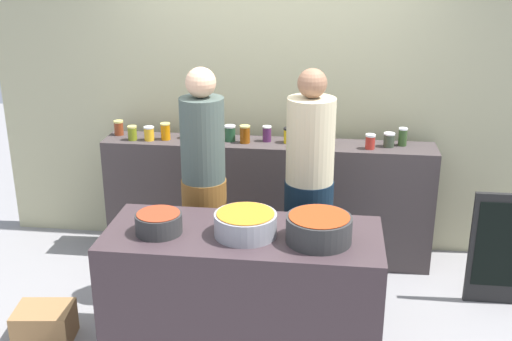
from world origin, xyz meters
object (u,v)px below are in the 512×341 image
at_px(cook_with_tongs, 204,200).
at_px(preserve_jar_5, 203,130).
at_px(preserve_jar_2, 149,133).
at_px(preserve_jar_6, 230,133).
at_px(preserve_jar_1, 132,133).
at_px(preserve_jar_11, 328,139).
at_px(preserve_jar_14, 403,137).
at_px(chalkboard_sign, 503,249).
at_px(preserve_jar_3, 165,131).
at_px(preserve_jar_7, 245,134).
at_px(cooking_pot_right, 319,229).
at_px(cooking_pot_left, 159,223).
at_px(preserve_jar_12, 370,141).
at_px(preserve_jar_9, 289,135).
at_px(preserve_jar_10, 316,134).
at_px(cooking_pot_center, 246,224).
at_px(cook_in_cap, 309,203).
at_px(preserve_jar_13, 389,140).
at_px(preserve_jar_8, 267,134).
at_px(preserve_jar_0, 119,128).
at_px(preserve_jar_4, 191,130).
at_px(bread_crate, 45,324).

bearing_deg(cook_with_tongs, preserve_jar_5, 101.71).
distance_m(preserve_jar_2, preserve_jar_6, 0.66).
xyz_separation_m(preserve_jar_1, preserve_jar_11, (1.59, 0.05, -0.01)).
height_order(preserve_jar_14, chalkboard_sign, preserve_jar_14).
relative_size(preserve_jar_3, preserve_jar_11, 1.30).
xyz_separation_m(preserve_jar_3, chalkboard_sign, (2.63, -0.51, -0.65)).
height_order(preserve_jar_7, cooking_pot_right, preserve_jar_7).
bearing_deg(cooking_pot_left, preserve_jar_7, 77.23).
bearing_deg(preserve_jar_5, preserve_jar_12, -4.91).
distance_m(preserve_jar_11, cook_with_tongs, 1.16).
height_order(preserve_jar_5, preserve_jar_12, preserve_jar_5).
relative_size(preserve_jar_1, cook_with_tongs, 0.07).
distance_m(preserve_jar_11, chalkboard_sign, 1.53).
relative_size(preserve_jar_9, preserve_jar_10, 0.87).
distance_m(preserve_jar_2, cooking_pot_center, 1.70).
relative_size(preserve_jar_11, preserve_jar_14, 0.74).
xyz_separation_m(preserve_jar_14, cook_in_cap, (-0.70, -0.77, -0.29)).
bearing_deg(preserve_jar_12, preserve_jar_3, 178.58).
relative_size(preserve_jar_1, preserve_jar_5, 0.83).
bearing_deg(preserve_jar_12, preserve_jar_9, 172.99).
distance_m(preserve_jar_5, cooking_pot_center, 1.59).
bearing_deg(preserve_jar_6, preserve_jar_13, 0.25).
xyz_separation_m(preserve_jar_3, preserve_jar_12, (1.66, -0.04, -0.01)).
height_order(preserve_jar_1, preserve_jar_14, preserve_jar_14).
bearing_deg(cooking_pot_center, preserve_jar_3, 121.52).
bearing_deg(cooking_pot_left, preserve_jar_5, 91.33).
distance_m(preserve_jar_1, preserve_jar_2, 0.14).
distance_m(preserve_jar_5, cooking_pot_right, 1.82).
relative_size(preserve_jar_7, chalkboard_sign, 0.16).
distance_m(preserve_jar_9, chalkboard_sign, 1.82).
distance_m(preserve_jar_10, cooking_pot_center, 1.52).
distance_m(preserve_jar_14, cook_with_tongs, 1.69).
distance_m(preserve_jar_2, cook_with_tongs, 0.96).
distance_m(preserve_jar_3, preserve_jar_9, 1.01).
relative_size(preserve_jar_11, cook_in_cap, 0.06).
bearing_deg(cook_with_tongs, preserve_jar_8, 65.59).
height_order(preserve_jar_3, preserve_jar_7, preserve_jar_7).
xyz_separation_m(preserve_jar_0, preserve_jar_2, (0.30, -0.12, -0.00)).
xyz_separation_m(preserve_jar_5, preserve_jar_13, (1.51, -0.04, -0.02)).
bearing_deg(preserve_jar_14, preserve_jar_12, -155.11).
distance_m(preserve_jar_6, preserve_jar_7, 0.13).
height_order(preserve_jar_1, cooking_pot_left, preserve_jar_1).
distance_m(preserve_jar_3, preserve_jar_6, 0.53).
xyz_separation_m(preserve_jar_13, cooking_pot_left, (-1.47, -1.47, -0.14)).
relative_size(preserve_jar_10, preserve_jar_11, 1.35).
bearing_deg(preserve_jar_4, preserve_jar_5, 7.36).
xyz_separation_m(cook_in_cap, chalkboard_sign, (1.42, 0.18, -0.36)).
distance_m(preserve_jar_0, bread_crate, 1.76).
bearing_deg(preserve_jar_10, preserve_jar_1, -175.65).
distance_m(preserve_jar_4, preserve_jar_14, 1.72).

